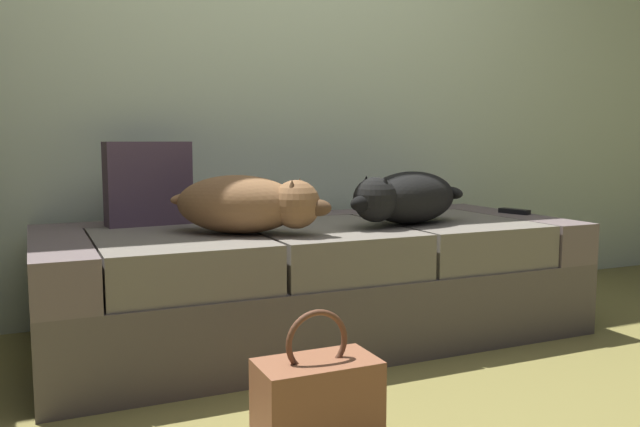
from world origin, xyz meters
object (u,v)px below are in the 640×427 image
Objects in this scene: couch at (315,280)px; tv_remote at (514,211)px; dog_dark at (405,198)px; dog_tan at (248,204)px; throw_pillow at (148,183)px; handbag at (317,402)px.

tv_remote is (1.02, -0.03, 0.25)m from couch.
dog_tan is at bearing 179.69° from dog_dark.
couch is 0.79m from throw_pillow.
dog_tan is at bearing 85.33° from handbag.
tv_remote is at bearing -10.18° from throw_pillow.
couch is 14.51× the size of tv_remote.
couch reaches higher than handbag.
dog_tan is 0.51m from throw_pillow.
tv_remote is 1.72m from handbag.
couch is 0.50m from dog_tan.
tv_remote is 1.68m from throw_pillow.
dog_tan is 1.36m from tv_remote.
dog_dark reaches higher than tv_remote.
tv_remote is at bearing 32.44° from handbag.
couch is 1.05m from tv_remote.
couch is 1.02m from handbag.
dog_dark is 4.11× the size of tv_remote.
handbag is (-0.40, -0.93, -0.11)m from couch.
handbag is (-0.74, -0.78, -0.45)m from dog_dark.
dog_dark is at bearing 174.88° from tv_remote.
dog_dark reaches higher than couch.
couch is at bearing 66.70° from handbag.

